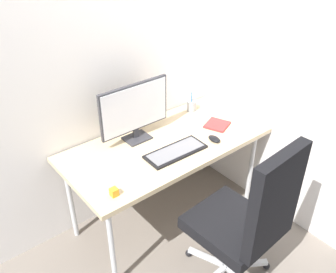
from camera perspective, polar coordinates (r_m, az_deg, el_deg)
name	(u,v)px	position (r m, az deg, el deg)	size (l,w,h in m)	color
ground_plane	(166,216)	(3.11, -0.27, -12.12)	(8.00, 8.00, 0.00)	slate
wall_back	(130,36)	(2.65, -5.86, 15.13)	(2.64, 0.04, 2.80)	white
wall_side_right	(266,34)	(2.78, 14.87, 15.09)	(0.04, 1.87, 2.80)	white
desk	(166,148)	(2.68, -0.30, -1.75)	(1.49, 0.72, 0.72)	#D1B78C
office_chair	(249,219)	(2.29, 12.36, -12.40)	(0.58, 0.60, 1.14)	black
monitor	(135,110)	(2.59, -5.16, 4.16)	(0.55, 0.15, 0.43)	#333338
keyboard	(176,152)	(2.54, 1.19, -2.34)	(0.44, 0.19, 0.02)	black
mouse	(214,139)	(2.68, 7.17, -0.36)	(0.06, 0.11, 0.03)	black
pen_holder	(191,105)	(3.06, 3.64, 4.83)	(0.08, 0.08, 0.17)	#9EA0A5
notebook	(217,125)	(2.87, 7.60, 1.82)	(0.17, 0.16, 0.02)	#B23333
desk_clamp_accessory	(114,192)	(2.20, -8.34, -8.50)	(0.04, 0.04, 0.05)	orange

